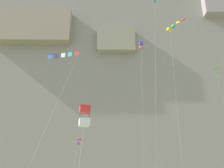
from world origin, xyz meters
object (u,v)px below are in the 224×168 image
at_px(kite_diamond_mid_center, 155,2).
at_px(kite_box_high_center, 141,46).
at_px(kite_delta_mid_right, 215,75).
at_px(kite_windsock_low_left, 173,27).
at_px(kite_banner_high_left, 62,59).
at_px(kite_box_low_right, 85,116).
at_px(kite_delta_upper_left, 76,144).

bearing_deg(kite_diamond_mid_center, kite_box_high_center, 101.35).
height_order(kite_delta_mid_right, kite_windsock_low_left, kite_windsock_low_left).
bearing_deg(kite_banner_high_left, kite_box_low_right, -44.06).
height_order(kite_delta_upper_left, kite_box_low_right, kite_box_low_right).
height_order(kite_diamond_mid_center, kite_windsock_low_left, kite_diamond_mid_center).
bearing_deg(kite_delta_mid_right, kite_box_low_right, -139.54).
bearing_deg(kite_delta_upper_left, kite_box_low_right, -79.76).
xyz_separation_m(kite_delta_upper_left, kite_windsock_low_left, (14.73, -3.19, 17.73)).
distance_m(kite_windsock_low_left, kite_banner_high_left, 19.35).
bearing_deg(kite_banner_high_left, kite_delta_upper_left, 85.00).
xyz_separation_m(kite_box_low_right, kite_box_high_center, (8.46, 18.12, 18.35)).
xyz_separation_m(kite_windsock_low_left, kite_box_high_center, (-3.93, 8.31, 1.35)).
bearing_deg(kite_diamond_mid_center, kite_delta_upper_left, 168.29).
distance_m(kite_diamond_mid_center, kite_box_low_right, 26.63).
height_order(kite_delta_mid_right, kite_diamond_mid_center, kite_diamond_mid_center).
height_order(kite_diamond_mid_center, kite_delta_upper_left, kite_diamond_mid_center).
bearing_deg(kite_diamond_mid_center, kite_box_low_right, -133.76).
relative_size(kite_delta_mid_right, kite_box_low_right, 2.44).
relative_size(kite_delta_upper_left, kite_box_high_center, 0.27).
bearing_deg(kite_delta_upper_left, kite_windsock_low_left, -12.21).
distance_m(kite_delta_upper_left, kite_box_low_right, 13.23).
bearing_deg(kite_banner_high_left, kite_windsock_low_left, 23.25).
relative_size(kite_delta_upper_left, kite_windsock_low_left, 0.29).
height_order(kite_box_low_right, kite_banner_high_left, kite_banner_high_left).
relative_size(kite_box_low_right, kite_banner_high_left, 0.53).
xyz_separation_m(kite_delta_mid_right, kite_box_high_center, (-13.42, -0.55, 5.62)).
height_order(kite_box_high_center, kite_banner_high_left, kite_box_high_center).
bearing_deg(kite_banner_high_left, kite_box_high_center, 52.12).
relative_size(kite_box_low_right, kite_windsock_low_left, 0.34).
height_order(kite_windsock_low_left, kite_banner_high_left, kite_windsock_low_left).
xyz_separation_m(kite_delta_upper_left, kite_box_low_right, (2.35, -13.00, 0.73)).
bearing_deg(kite_diamond_mid_center, kite_windsock_low_left, -14.77).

